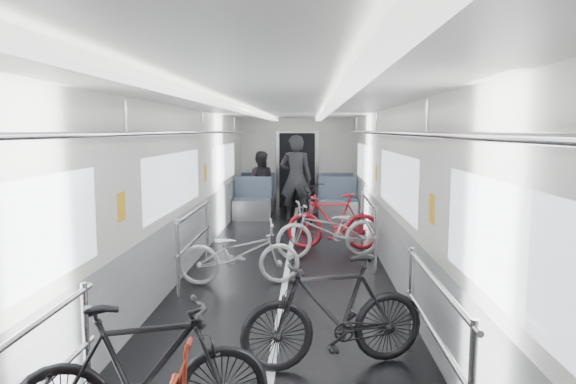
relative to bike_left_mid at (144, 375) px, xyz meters
name	(u,v)px	position (x,y,z in m)	size (l,w,h in m)	color
car_shell	(290,187)	(0.74, 5.43, 0.63)	(3.02, 14.01, 2.41)	black
bike_left_mid	(144,375)	(0.00, 0.00, 0.00)	(0.47, 1.65, 0.99)	black
bike_left_far	(239,253)	(0.13, 3.62, -0.07)	(0.57, 1.63, 0.86)	silver
bike_right_near	(334,312)	(1.29, 1.21, 0.00)	(0.47, 1.66, 1.00)	black
bike_right_mid	(329,230)	(1.39, 5.12, -0.03)	(0.61, 1.76, 0.93)	#ABAAAF
bike_right_far	(334,221)	(1.50, 5.72, 0.00)	(0.46, 1.65, 0.99)	#A71420
bike_aisle	(307,202)	(1.03, 8.34, -0.02)	(0.63, 1.81, 0.95)	black
person_standing	(296,179)	(0.77, 8.44, 0.49)	(0.72, 0.47, 1.98)	black
person_seated	(260,182)	(-0.16, 9.64, 0.28)	(0.76, 0.59, 1.56)	#2B282F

